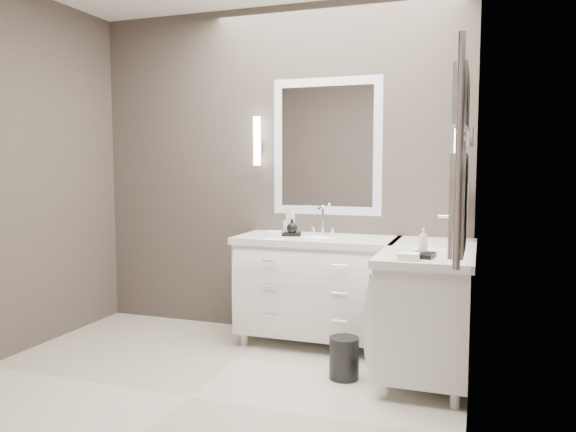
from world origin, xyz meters
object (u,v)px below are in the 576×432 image
(vanity_back, at_px, (317,283))
(towel_ladder, at_px, (460,168))
(waste_bin, at_px, (344,358))
(vanity_right, at_px, (428,302))

(vanity_back, height_order, towel_ladder, towel_ladder)
(vanity_back, distance_m, waste_bin, 0.81)
(towel_ladder, bearing_deg, vanity_back, 124.10)
(towel_ladder, xyz_separation_m, waste_bin, (-0.73, 1.00, -1.25))
(towel_ladder, height_order, waste_bin, towel_ladder)
(vanity_back, bearing_deg, waste_bin, -59.59)
(vanity_right, xyz_separation_m, waste_bin, (-0.51, -0.30, -0.35))
(vanity_back, relative_size, towel_ladder, 1.38)
(waste_bin, bearing_deg, vanity_back, 120.41)
(vanity_back, xyz_separation_m, vanity_right, (0.88, -0.33, 0.00))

